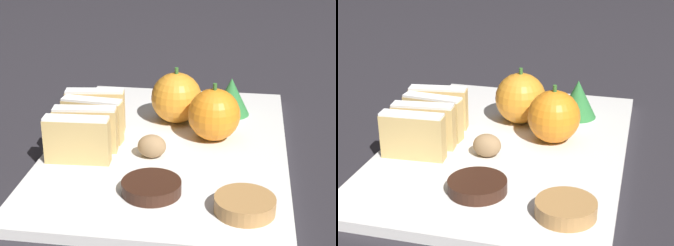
% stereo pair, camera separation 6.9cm
% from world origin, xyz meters
% --- Properties ---
extents(ground_plane, '(6.00, 6.00, 0.00)m').
position_xyz_m(ground_plane, '(0.00, 0.00, 0.00)').
color(ground_plane, '#28262B').
extents(serving_platter, '(0.29, 0.42, 0.01)m').
position_xyz_m(serving_platter, '(0.00, 0.00, 0.01)').
color(serving_platter, white).
rests_on(serving_platter, ground_plane).
extents(stollen_slice_front, '(0.08, 0.02, 0.06)m').
position_xyz_m(stollen_slice_front, '(-0.10, -0.06, 0.04)').
color(stollen_slice_front, tan).
rests_on(stollen_slice_front, serving_platter).
extents(stollen_slice_second, '(0.08, 0.03, 0.06)m').
position_xyz_m(stollen_slice_second, '(-0.10, -0.03, 0.04)').
color(stollen_slice_second, tan).
rests_on(stollen_slice_second, serving_platter).
extents(stollen_slice_third, '(0.08, 0.03, 0.06)m').
position_xyz_m(stollen_slice_third, '(-0.10, 0.00, 0.04)').
color(stollen_slice_third, tan).
rests_on(stollen_slice_third, serving_platter).
extents(stollen_slice_fourth, '(0.08, 0.03, 0.06)m').
position_xyz_m(stollen_slice_fourth, '(-0.10, 0.03, 0.04)').
color(stollen_slice_fourth, tan).
rests_on(stollen_slice_fourth, serving_platter).
extents(orange_near, '(0.07, 0.07, 0.07)m').
position_xyz_m(orange_near, '(0.05, 0.03, 0.05)').
color(orange_near, orange).
rests_on(orange_near, serving_platter).
extents(orange_far, '(0.07, 0.07, 0.08)m').
position_xyz_m(orange_far, '(-0.00, 0.08, 0.05)').
color(orange_far, orange).
rests_on(orange_far, serving_platter).
extents(walnut, '(0.03, 0.03, 0.03)m').
position_xyz_m(walnut, '(-0.01, -0.04, 0.03)').
color(walnut, '#9E7A51').
rests_on(walnut, serving_platter).
extents(chocolate_cookie, '(0.06, 0.06, 0.01)m').
position_xyz_m(chocolate_cookie, '(-0.00, -0.12, 0.02)').
color(chocolate_cookie, '#381E14').
rests_on(chocolate_cookie, serving_platter).
extents(gingerbread_cookie, '(0.06, 0.06, 0.02)m').
position_xyz_m(gingerbread_cookie, '(0.10, -0.14, 0.02)').
color(gingerbread_cookie, '#B27F47').
rests_on(gingerbread_cookie, serving_platter).
extents(evergreen_sprig, '(0.05, 0.05, 0.05)m').
position_xyz_m(evergreen_sprig, '(0.07, 0.12, 0.04)').
color(evergreen_sprig, '#2D7538').
rests_on(evergreen_sprig, serving_platter).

